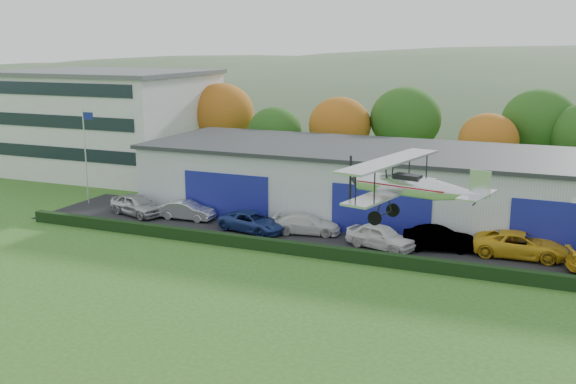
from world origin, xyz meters
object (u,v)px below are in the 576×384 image
at_px(flagpole, 86,148).
at_px(biplane, 409,185).
at_px(car_2, 253,222).
at_px(car_6, 521,245).
at_px(car_5, 439,239).
at_px(car_4, 381,236).
at_px(car_3, 307,224).
at_px(hangar, 401,183).
at_px(car_0, 137,205).
at_px(office_block, 105,121).
at_px(car_1, 187,210).

bearing_deg(flagpole, biplane, -25.81).
distance_m(car_2, biplane, 19.39).
xyz_separation_m(flagpole, car_6, (34.18, -0.98, -3.94)).
bearing_deg(car_5, car_4, 94.32).
relative_size(flagpole, car_3, 1.70).
xyz_separation_m(car_2, biplane, (13.69, -12.21, 6.26)).
relative_size(hangar, car_0, 8.40).
xyz_separation_m(flagpole, car_5, (29.21, -1.53, -3.97)).
relative_size(flagpole, biplane, 1.03).
distance_m(car_2, car_5, 13.03).
height_order(flagpole, car_0, flagpole).
bearing_deg(flagpole, car_2, -7.89).
xyz_separation_m(office_block, car_2, (24.32, -15.25, -4.46)).
bearing_deg(car_1, car_4, -97.48).
height_order(car_2, car_6, car_6).
relative_size(office_block, car_4, 4.40).
height_order(office_block, car_4, office_block).
xyz_separation_m(flagpole, biplane, (29.89, -14.46, 2.23)).
bearing_deg(car_0, car_1, -67.33).
bearing_deg(hangar, car_6, -36.79).
bearing_deg(flagpole, car_4, -5.76).
distance_m(flagpole, car_0, 7.21).
relative_size(flagpole, car_1, 1.87).
distance_m(flagpole, car_6, 34.42).
height_order(car_5, car_6, car_6).
xyz_separation_m(car_4, biplane, (4.27, -11.87, 6.17)).
distance_m(flagpole, car_2, 16.85).
bearing_deg(car_6, biplane, 160.53).
height_order(car_6, biplane, biplane).
relative_size(car_2, car_4, 1.08).
bearing_deg(office_block, car_4, -24.79).
bearing_deg(car_3, biplane, -153.90).
height_order(car_4, car_5, car_4).
height_order(flagpole, biplane, biplane).
xyz_separation_m(car_1, car_6, (24.05, 0.23, 0.09)).
bearing_deg(car_4, office_block, 81.72).
distance_m(hangar, car_5, 8.86).
distance_m(flagpole, car_1, 10.98).
bearing_deg(car_0, hangar, -50.84).
bearing_deg(car_5, biplane, 170.91).
bearing_deg(car_4, car_0, 103.64).
distance_m(hangar, car_4, 8.78).
bearing_deg(flagpole, car_0, -15.27).
height_order(hangar, car_4, hangar).
bearing_deg(car_3, car_0, 80.53).
relative_size(office_block, car_0, 4.26).
distance_m(flagpole, biplane, 33.28).
distance_m(office_block, car_3, 31.78).
xyz_separation_m(hangar, car_1, (-14.75, -7.18, -1.90)).
xyz_separation_m(hangar, car_6, (9.30, -6.95, -1.81)).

